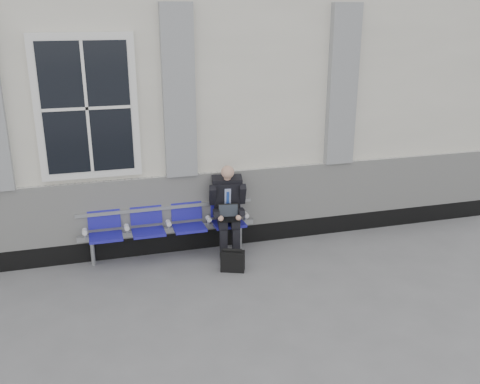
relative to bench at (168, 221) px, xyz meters
name	(u,v)px	position (x,y,z in m)	size (l,w,h in m)	color
ground	(76,314)	(-1.35, -1.32, -0.55)	(70.00, 70.00, 0.00)	slate
station_building	(62,90)	(-1.36, 2.15, 1.67)	(14.40, 4.40, 4.49)	silver
bench	(168,221)	(0.00, 0.00, 0.00)	(2.60, 0.47, 0.91)	#9EA0A3
businessman	(228,206)	(0.88, -0.13, 0.19)	(0.57, 0.76, 1.37)	black
briefcase	(233,261)	(0.78, -0.75, -0.39)	(0.36, 0.25, 0.34)	black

